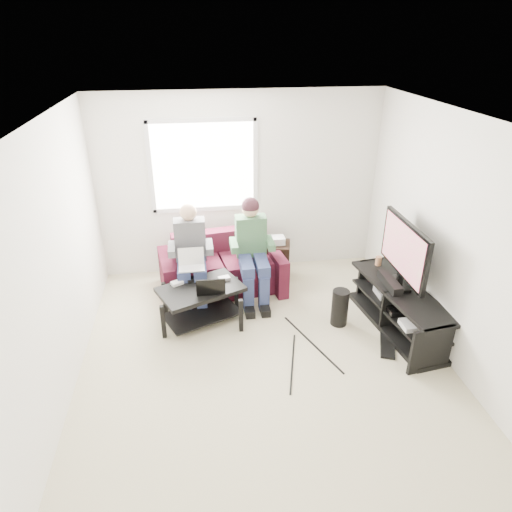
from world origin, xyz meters
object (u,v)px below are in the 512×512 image
object	(u,v)px
coffee_table	(201,297)
end_table	(276,260)
tv	(404,251)
subwoofer	(340,307)
sofa	(221,269)
tv_stand	(399,311)

from	to	relation	value
coffee_table	end_table	bearing A→B (deg)	40.78
tv	end_table	size ratio (longest dim) A/B	1.67
subwoofer	end_table	bearing A→B (deg)	114.17
sofa	end_table	xyz separation A→B (m)	(0.81, 0.17, 0.00)
tv	end_table	distance (m)	1.96
sofa	end_table	bearing A→B (deg)	11.72
sofa	subwoofer	size ratio (longest dim) A/B	3.75
coffee_table	end_table	world-z (taller)	end_table
tv	subwoofer	size ratio (longest dim) A/B	2.34
end_table	tv_stand	bearing A→B (deg)	-49.10
subwoofer	end_table	size ratio (longest dim) A/B	0.71
sofa	tv	world-z (taller)	tv
tv_stand	end_table	xyz separation A→B (m)	(-1.24, 1.44, 0.05)
end_table	sofa	bearing A→B (deg)	-168.28
tv	end_table	bearing A→B (deg)	132.90
tv_stand	end_table	size ratio (longest dim) A/B	2.58
coffee_table	subwoofer	bearing A→B (deg)	-9.85
sofa	tv_stand	world-z (taller)	sofa
subwoofer	coffee_table	bearing A→B (deg)	170.15
subwoofer	tv_stand	bearing A→B (deg)	-14.94
sofa	tv	xyz separation A→B (m)	(2.05, -1.17, 0.71)
subwoofer	tv	bearing A→B (deg)	-6.87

